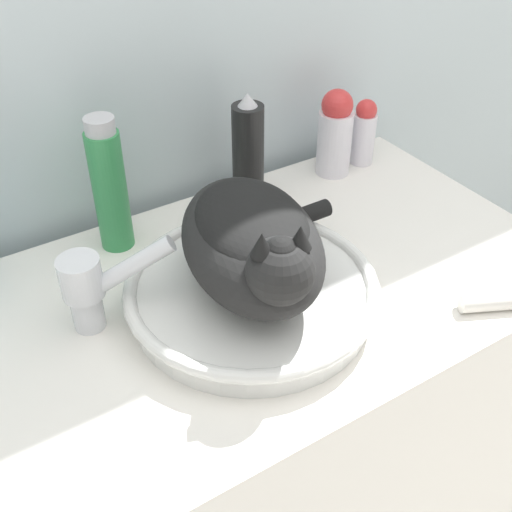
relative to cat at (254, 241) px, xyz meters
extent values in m
cube|color=white|center=(0.05, 0.04, -0.53)|extent=(0.93, 0.55, 0.82)
cylinder|color=silver|center=(0.00, 0.01, -0.10)|extent=(0.34, 0.34, 0.04)
torus|color=silver|center=(0.00, 0.01, -0.08)|extent=(0.36, 0.36, 0.02)
ellipsoid|color=black|center=(0.00, 0.01, -0.01)|extent=(0.25, 0.32, 0.13)
ellipsoid|color=black|center=(0.00, 0.01, 0.03)|extent=(0.19, 0.24, 0.06)
sphere|color=black|center=(-0.03, -0.10, 0.03)|extent=(0.08, 0.08, 0.08)
sphere|color=black|center=(-0.03, -0.10, 0.05)|extent=(0.05, 0.05, 0.05)
cone|color=black|center=(-0.05, -0.10, 0.07)|extent=(0.03, 0.03, 0.03)
cone|color=black|center=(0.00, -0.11, 0.07)|extent=(0.03, 0.03, 0.03)
cylinder|color=black|center=(0.10, 0.08, -0.06)|extent=(0.17, 0.03, 0.03)
cylinder|color=silver|center=(-0.21, 0.10, -0.09)|extent=(0.04, 0.04, 0.06)
cylinder|color=silver|center=(-0.15, 0.07, -0.03)|extent=(0.13, 0.07, 0.09)
cylinder|color=silver|center=(-0.21, 0.10, -0.04)|extent=(0.06, 0.06, 0.06)
cylinder|color=silver|center=(0.41, 0.26, -0.07)|extent=(0.04, 0.04, 0.10)
sphere|color=red|center=(0.41, 0.26, -0.01)|extent=(0.04, 0.04, 0.04)
cylinder|color=#338C4C|center=(-0.10, 0.26, -0.02)|extent=(0.05, 0.05, 0.20)
cylinder|color=#B7B7BC|center=(-0.10, 0.26, 0.09)|extent=(0.05, 0.05, 0.02)
cylinder|color=black|center=(0.15, 0.26, -0.03)|extent=(0.06, 0.06, 0.18)
cone|color=#B7B7BC|center=(0.15, 0.26, 0.07)|extent=(0.03, 0.03, 0.02)
cylinder|color=silver|center=(0.34, 0.26, -0.06)|extent=(0.06, 0.06, 0.12)
sphere|color=red|center=(0.34, 0.26, 0.01)|extent=(0.06, 0.06, 0.06)
cylinder|color=silver|center=(0.31, -0.19, -0.11)|extent=(0.14, 0.08, 0.03)
camera|label=1|loc=(-0.36, -0.58, 0.50)|focal=45.00mm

